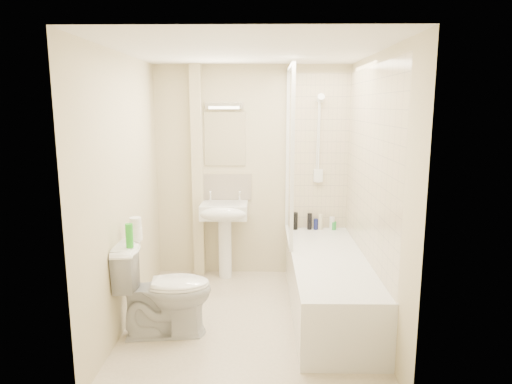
{
  "coord_description": "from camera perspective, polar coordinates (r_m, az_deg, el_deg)",
  "views": [
    {
      "loc": [
        0.12,
        -3.92,
        1.95
      ],
      "look_at": [
        0.06,
        0.2,
        1.17
      ],
      "focal_mm": 32.0,
      "sensor_mm": 36.0,
      "label": 1
    }
  ],
  "objects": [
    {
      "name": "wall_back",
      "position": [
        5.23,
        -0.47,
        2.48
      ],
      "size": [
        2.2,
        0.02,
        2.4
      ],
      "primitive_type": "cube",
      "color": "beige",
      "rests_on": "ground"
    },
    {
      "name": "tile_right",
      "position": [
        4.27,
        13.97,
        3.33
      ],
      "size": [
        0.01,
        2.1,
        1.75
      ],
      "primitive_type": "cube",
      "color": "beige",
      "rests_on": "wall_right"
    },
    {
      "name": "bottle_blue",
      "position": [
        5.29,
        7.48,
        -4.01
      ],
      "size": [
        0.05,
        0.05,
        0.12
      ],
      "primitive_type": "cylinder",
      "color": "navy",
      "rests_on": "bathtub"
    },
    {
      "name": "tile_back",
      "position": [
        5.23,
        7.8,
        4.86
      ],
      "size": [
        0.7,
        0.01,
        1.75
      ],
      "primitive_type": "cube",
      "color": "beige",
      "rests_on": "wall_back"
    },
    {
      "name": "bottle_white_b",
      "position": [
        5.32,
        9.49,
        -3.87
      ],
      "size": [
        0.06,
        0.06,
        0.15
      ],
      "primitive_type": "cylinder",
      "color": "silver",
      "rests_on": "bathtub"
    },
    {
      "name": "shower_screen",
      "position": [
        4.76,
        4.24,
        4.66
      ],
      "size": [
        0.04,
        0.92,
        1.8
      ],
      "color": "white",
      "rests_on": "bathtub"
    },
    {
      "name": "bottle_cream",
      "position": [
        5.29,
        8.05,
        -3.71
      ],
      "size": [
        0.05,
        0.05,
        0.18
      ],
      "primitive_type": "cylinder",
      "color": "beige",
      "rests_on": "bathtub"
    },
    {
      "name": "bottle_black_b",
      "position": [
        5.28,
        6.71,
        -3.66
      ],
      "size": [
        0.05,
        0.05,
        0.19
      ],
      "primitive_type": "cylinder",
      "color": "black",
      "rests_on": "bathtub"
    },
    {
      "name": "pedestal_sink",
      "position": [
        5.11,
        -4.0,
        -3.43
      ],
      "size": [
        0.52,
        0.48,
        1.0
      ],
      "color": "white",
      "rests_on": "ground"
    },
    {
      "name": "floor",
      "position": [
        4.39,
        -0.84,
        -15.69
      ],
      "size": [
        2.5,
        2.5,
        0.0
      ],
      "primitive_type": "plane",
      "color": "beige",
      "rests_on": "ground"
    },
    {
      "name": "mirror",
      "position": [
        5.19,
        -3.92,
        6.62
      ],
      "size": [
        0.46,
        0.01,
        0.6
      ],
      "primitive_type": "cube",
      "color": "white",
      "rests_on": "wall_back"
    },
    {
      "name": "ceiling",
      "position": [
        3.95,
        -0.94,
        17.25
      ],
      "size": [
        2.2,
        2.5,
        0.02
      ],
      "primitive_type": "cube",
      "color": "white",
      "rests_on": "wall_back"
    },
    {
      "name": "bathtub",
      "position": [
        4.49,
        9.02,
        -11.13
      ],
      "size": [
        0.7,
        2.1,
        0.55
      ],
      "color": "white",
      "rests_on": "ground"
    },
    {
      "name": "strip_light",
      "position": [
        5.16,
        -3.99,
        10.7
      ],
      "size": [
        0.42,
        0.07,
        0.07
      ],
      "primitive_type": "cube",
      "color": "silver",
      "rests_on": "wall_back"
    },
    {
      "name": "pipe_boxing",
      "position": [
        5.22,
        -7.3,
        2.38
      ],
      "size": [
        0.12,
        0.12,
        2.4
      ],
      "primitive_type": "cube",
      "color": "beige",
      "rests_on": "ground"
    },
    {
      "name": "splashback",
      "position": [
        5.26,
        -3.84,
        0.64
      ],
      "size": [
        0.6,
        0.02,
        0.3
      ],
      "primitive_type": "cube",
      "color": "beige",
      "rests_on": "wall_back"
    },
    {
      "name": "shower_fixture",
      "position": [
        5.17,
        7.88,
        6.14
      ],
      "size": [
        0.1,
        0.16,
        0.99
      ],
      "color": "white",
      "rests_on": "wall_back"
    },
    {
      "name": "bottle_black_a",
      "position": [
        5.26,
        4.92,
        -3.63
      ],
      "size": [
        0.06,
        0.06,
        0.2
      ],
      "primitive_type": "cylinder",
      "color": "black",
      "rests_on": "bathtub"
    },
    {
      "name": "bottle_green",
      "position": [
        5.32,
        9.62,
        -4.16
      ],
      "size": [
        0.07,
        0.07,
        0.09
      ],
      "primitive_type": "cylinder",
      "color": "green",
      "rests_on": "bathtub"
    },
    {
      "name": "wall_left",
      "position": [
        4.18,
        -16.14,
        -0.05
      ],
      "size": [
        0.02,
        2.5,
        2.4
      ],
      "primitive_type": "cube",
      "color": "beige",
      "rests_on": "ground"
    },
    {
      "name": "toilet_roll_upper",
      "position": [
        4.04,
        -14.84,
        -3.73
      ],
      "size": [
        0.1,
        0.1,
        0.09
      ],
      "primitive_type": "cylinder",
      "color": "white",
      "rests_on": "toilet_roll_lower"
    },
    {
      "name": "green_bottle",
      "position": [
        3.86,
        -15.55,
        -5.28
      ],
      "size": [
        0.06,
        0.06,
        0.2
      ],
      "primitive_type": "cylinder",
      "color": "green",
      "rests_on": "toilet"
    },
    {
      "name": "toilet_roll_lower",
      "position": [
        4.07,
        -14.85,
        -5.09
      ],
      "size": [
        0.12,
        0.12,
        0.11
      ],
      "primitive_type": "cylinder",
      "color": "white",
      "rests_on": "toilet"
    },
    {
      "name": "wall_right",
      "position": [
        4.11,
        14.61,
        -0.14
      ],
      "size": [
        0.02,
        2.5,
        2.4
      ],
      "primitive_type": "cube",
      "color": "beige",
      "rests_on": "ground"
    },
    {
      "name": "toilet",
      "position": [
        4.06,
        -11.39,
        -11.83
      ],
      "size": [
        0.63,
        0.9,
        0.81
      ],
      "primitive_type": "imported",
      "rotation": [
        0.0,
        0.0,
        1.68
      ],
      "color": "white",
      "rests_on": "ground"
    }
  ]
}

